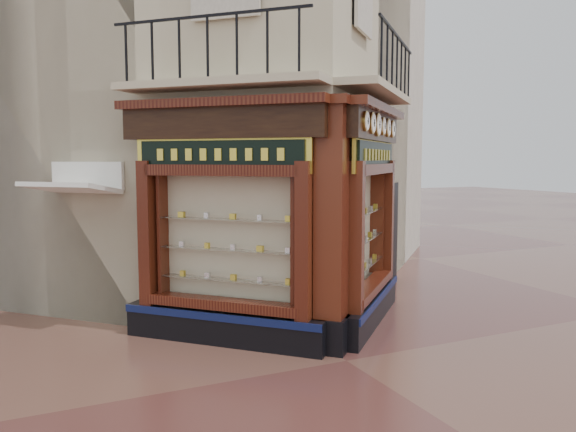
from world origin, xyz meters
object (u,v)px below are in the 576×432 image
signboard_left (220,154)px  clock_c (378,125)px  clock_a (366,121)px  clock_d (383,126)px  clock_b (372,123)px  signboard_right (375,155)px  awning (76,330)px  clock_f (393,129)px  corner_pilaster (331,229)px  clock_e (388,128)px

signboard_left → clock_c: bearing=-141.7°
clock_a → clock_d: clock_d is taller
clock_a → clock_b: clock_b is taller
clock_c → clock_d: 0.49m
clock_a → signboard_right: clock_a is taller
awning → signboard_right: 6.20m
clock_a → clock_f: (1.76, 1.76, -0.00)m
corner_pilaster → clock_a: 1.78m
clock_b → clock_d: (0.68, 0.68, 0.00)m
corner_pilaster → clock_e: size_ratio=11.36×
clock_c → signboard_left: size_ratio=0.18×
corner_pilaster → clock_e: bearing=-10.1°
corner_pilaster → signboard_left: bearing=100.2°
clock_b → clock_c: clock_c is taller
clock_a → clock_c: size_ratio=0.78×
clock_b → clock_d: 0.97m
clock_c → signboard_right: 0.64m
clock_d → clock_f: 1.03m
corner_pilaster → clock_f: corner_pilaster is taller
clock_a → signboard_right: 1.42m
clock_d → awning: (-5.22, 1.84, -3.62)m
signboard_right → clock_e: bearing=-9.7°
corner_pilaster → awning: 4.99m
signboard_left → clock_b: bearing=-150.3°
clock_f → clock_b: bearing=-180.0°
clock_d → clock_f: bearing=0.0°
clock_d → corner_pilaster: bearing=167.3°
clock_c → clock_b: bearing=-180.0°
clock_b → clock_f: clock_b is taller
clock_c → awning: clock_c is taller
clock_a → clock_c: clock_c is taller
clock_c → clock_f: 1.52m
clock_e → signboard_left: (-3.46, -0.38, -0.52)m
clock_a → clock_e: clock_e is taller
clock_a → awning: clock_a is taller
clock_f → awning: 7.05m
clock_b → clock_f: 1.99m
signboard_right → clock_b: bearing=-172.3°
signboard_right → clock_d: bearing=-37.5°
clock_a → clock_d: size_ratio=0.97×
clock_c → clock_d: size_ratio=1.23×
signboard_right → clock_f: bearing=-5.4°
signboard_right → clock_a: bearing=-175.2°
corner_pilaster → clock_e: corner_pilaster is taller
clock_e → signboard_right: size_ratio=0.15×
corner_pilaster → signboard_right: bearing=-10.2°
clock_f → signboard_right: bearing=174.6°
clock_a → clock_b: size_ratio=0.89×
corner_pilaster → signboard_right: (1.46, 1.01, 1.15)m
clock_c → clock_d: (0.35, 0.35, -0.00)m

